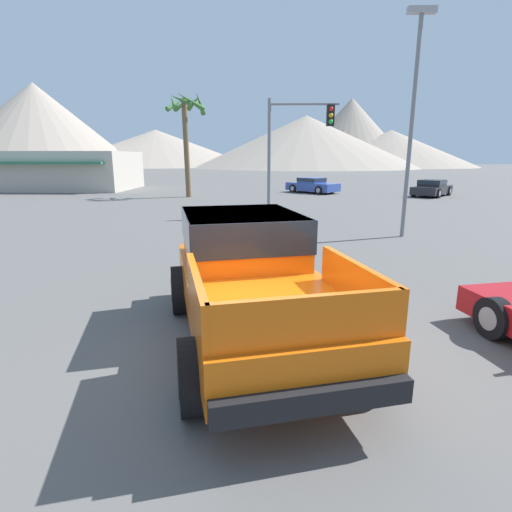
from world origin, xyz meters
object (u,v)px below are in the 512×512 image
(orange_pickup_truck, at_px, (249,269))
(parked_car_blue, at_px, (312,185))
(parked_car_dark, at_px, (432,188))
(palm_tree_tall, at_px, (186,119))
(traffic_light_main, at_px, (296,136))
(street_lamp_post, at_px, (413,105))

(orange_pickup_truck, bearing_deg, parked_car_blue, 67.05)
(parked_car_dark, distance_m, palm_tree_tall, 18.08)
(orange_pickup_truck, relative_size, palm_tree_tall, 0.78)
(parked_car_dark, xyz_separation_m, traffic_light_main, (-10.55, -10.43, 3.10))
(parked_car_dark, bearing_deg, orange_pickup_truck, -78.83)
(traffic_light_main, xyz_separation_m, street_lamp_post, (3.49, -4.99, 0.72))
(parked_car_blue, bearing_deg, traffic_light_main, 33.97)
(parked_car_dark, bearing_deg, traffic_light_main, -96.96)
(orange_pickup_truck, relative_size, parked_car_blue, 1.29)
(traffic_light_main, relative_size, street_lamp_post, 0.73)
(orange_pickup_truck, bearing_deg, traffic_light_main, 68.47)
(parked_car_blue, bearing_deg, street_lamp_post, 47.75)
(orange_pickup_truck, height_order, street_lamp_post, street_lamp_post)
(orange_pickup_truck, xyz_separation_m, traffic_light_main, (1.57, 13.14, 2.64))
(parked_car_blue, relative_size, parked_car_dark, 0.96)
(parked_car_dark, height_order, street_lamp_post, street_lamp_post)
(orange_pickup_truck, height_order, parked_car_dark, orange_pickup_truck)
(orange_pickup_truck, distance_m, palm_tree_tall, 23.34)
(orange_pickup_truck, height_order, palm_tree_tall, palm_tree_tall)
(orange_pickup_truck, xyz_separation_m, street_lamp_post, (5.06, 8.15, 3.36))
(orange_pickup_truck, bearing_deg, palm_tree_tall, 88.64)
(orange_pickup_truck, distance_m, parked_car_dark, 26.51)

